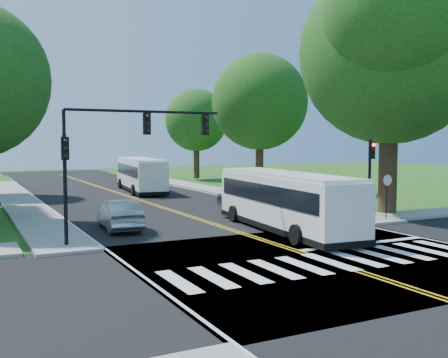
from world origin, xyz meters
TOP-DOWN VIEW (x-y plane):
  - ground at (0.00, 0.00)m, footprint 140.00×140.00m
  - road at (0.00, 18.00)m, footprint 14.00×96.00m
  - cross_road at (0.00, 0.00)m, footprint 60.00×12.00m
  - center_line at (0.00, 22.00)m, footprint 0.36×70.00m
  - edge_line_w at (-6.80, 22.00)m, footprint 0.12×70.00m
  - edge_line_e at (6.80, 22.00)m, footprint 0.12×70.00m
  - crosswalk at (0.00, -0.50)m, footprint 12.60×3.00m
  - stop_bar at (3.50, 1.60)m, footprint 6.60×0.40m
  - sidewalk_nw at (-8.30, 25.00)m, footprint 2.60×40.00m
  - sidewalk_ne at (8.30, 25.00)m, footprint 2.60×40.00m
  - tree_ne_big at (11.00, 8.00)m, footprint 10.80×10.80m
  - tree_east_mid at (11.50, 24.00)m, footprint 8.40×8.40m
  - tree_east_far at (12.50, 40.00)m, footprint 7.20×7.20m
  - signal_nw at (-5.86, 6.43)m, footprint 7.15×0.46m
  - signal_ne at (8.20, 6.44)m, footprint 0.30×0.46m
  - stop_sign at (9.00, 5.98)m, footprint 0.76×0.08m
  - bus_lead at (2.21, 5.90)m, footprint 3.49×11.35m
  - bus_follow at (2.19, 28.91)m, footprint 3.79×11.51m
  - hatchback at (-4.99, 10.01)m, footprint 1.93×4.66m
  - suv at (5.23, 14.87)m, footprint 3.72×5.58m
  - dark_sedan at (5.80, 14.80)m, footprint 2.09×4.19m

SIDE VIEW (x-z plane):
  - ground at x=0.00m, z-range 0.00..0.00m
  - road at x=0.00m, z-range 0.00..0.01m
  - cross_road at x=0.00m, z-range 0.00..0.01m
  - center_line at x=0.00m, z-range 0.01..0.02m
  - edge_line_w at x=-6.80m, z-range 0.01..0.02m
  - edge_line_e at x=6.80m, z-range 0.01..0.02m
  - crosswalk at x=0.00m, z-range 0.01..0.02m
  - stop_bar at x=3.50m, z-range 0.01..0.02m
  - sidewalk_nw at x=-8.30m, z-range 0.00..0.15m
  - sidewalk_ne at x=8.30m, z-range 0.00..0.15m
  - dark_sedan at x=5.80m, z-range 0.01..1.18m
  - suv at x=5.23m, z-range 0.01..1.44m
  - hatchback at x=-4.99m, z-range 0.01..1.51m
  - bus_lead at x=2.21m, z-range 0.09..2.98m
  - bus_follow at x=2.19m, z-range 0.09..3.01m
  - stop_sign at x=9.00m, z-range 0.77..3.30m
  - signal_ne at x=8.20m, z-range 0.76..5.16m
  - signal_nw at x=-5.86m, z-range 1.55..7.21m
  - tree_east_far at x=12.50m, z-range 1.69..12.03m
  - tree_east_mid at x=11.50m, z-range 1.89..13.82m
  - tree_ne_big at x=11.00m, z-range 2.17..17.08m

